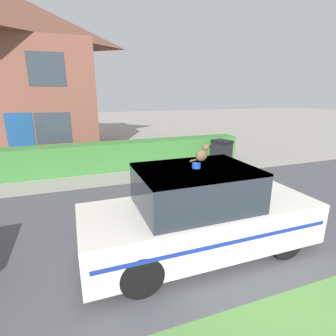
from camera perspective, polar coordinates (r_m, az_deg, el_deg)
road_strip at (r=6.48m, az=4.59°, el=-10.31°), size 28.00×5.59×0.01m
garden_hedge at (r=10.41m, az=-8.21°, el=2.89°), size 9.10×0.82×1.05m
police_car at (r=4.85m, az=6.88°, el=-9.91°), size 4.28×1.66×1.72m
cat at (r=4.60m, az=7.49°, el=3.02°), size 0.37×0.24×0.31m
wheelie_bin at (r=10.63m, az=11.52°, el=3.10°), size 0.76×0.85×1.08m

